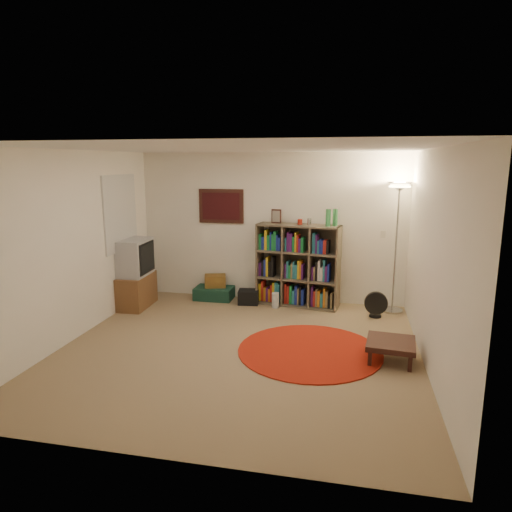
{
  "coord_description": "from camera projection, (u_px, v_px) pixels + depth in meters",
  "views": [
    {
      "loc": [
        1.33,
        -5.29,
        2.35
      ],
      "look_at": [
        0.1,
        0.6,
        1.1
      ],
      "focal_mm": 32.0,
      "sensor_mm": 36.0,
      "label": 1
    }
  ],
  "objects": [
    {
      "name": "red_rug",
      "position": [
        310.0,
        351.0,
        5.75
      ],
      "size": [
        1.81,
        1.81,
        0.02
      ],
      "color": "maroon",
      "rests_on": "ground"
    },
    {
      "name": "side_table",
      "position": [
        391.0,
        344.0,
        5.43
      ],
      "size": [
        0.61,
        0.61,
        0.26
      ],
      "rotation": [
        0.0,
        0.0,
        -0.1
      ],
      "color": "black",
      "rests_on": "ground"
    },
    {
      "name": "tv_stand",
      "position": [
        132.0,
        274.0,
        7.44
      ],
      "size": [
        0.57,
        0.79,
        1.13
      ],
      "rotation": [
        0.0,
        0.0,
        0.03
      ],
      "color": "brown",
      "rests_on": "ground"
    },
    {
      "name": "bookshelf",
      "position": [
        297.0,
        266.0,
        7.5
      ],
      "size": [
        1.4,
        0.59,
        1.62
      ],
      "rotation": [
        0.0,
        0.0,
        -0.15
      ],
      "color": "brown",
      "rests_on": "ground"
    },
    {
      "name": "wicker_basket",
      "position": [
        215.0,
        281.0,
        7.93
      ],
      "size": [
        0.42,
        0.35,
        0.21
      ],
      "rotation": [
        0.0,
        0.0,
        0.29
      ],
      "color": "brown",
      "rests_on": "suitcase"
    },
    {
      "name": "duffel_bag",
      "position": [
        249.0,
        297.0,
        7.66
      ],
      "size": [
        0.36,
        0.31,
        0.23
      ],
      "rotation": [
        0.0,
        0.0,
        0.11
      ],
      "color": "black",
      "rests_on": "ground"
    },
    {
      "name": "paper_towel",
      "position": [
        275.0,
        300.0,
        7.45
      ],
      "size": [
        0.13,
        0.13,
        0.25
      ],
      "rotation": [
        0.0,
        0.0,
        -0.08
      ],
      "color": "silver",
      "rests_on": "ground"
    },
    {
      "name": "suitcase",
      "position": [
        214.0,
        293.0,
        7.93
      ],
      "size": [
        0.65,
        0.42,
        0.21
      ],
      "rotation": [
        0.0,
        0.0,
        0.0
      ],
      "color": "#143729",
      "rests_on": "ground"
    },
    {
      "name": "room",
      "position": [
        235.0,
        252.0,
        5.61
      ],
      "size": [
        4.54,
        4.54,
        2.54
      ],
      "color": "#886F4F",
      "rests_on": "ground"
    },
    {
      "name": "floor_fan",
      "position": [
        376.0,
        305.0,
        6.97
      ],
      "size": [
        0.35,
        0.19,
        0.4
      ],
      "rotation": [
        0.0,
        0.0,
        0.03
      ],
      "color": "black",
      "rests_on": "ground"
    },
    {
      "name": "floor_lamp",
      "position": [
        399.0,
        205.0,
        6.94
      ],
      "size": [
        0.45,
        0.45,
        2.05
      ],
      "rotation": [
        0.0,
        0.0,
        -0.15
      ],
      "color": "#AFB1B4",
      "rests_on": "ground"
    }
  ]
}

